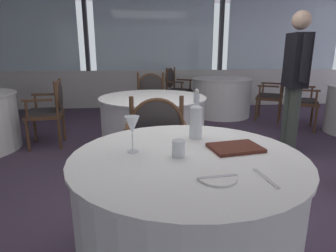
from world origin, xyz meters
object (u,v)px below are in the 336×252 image
object	(u,v)px
water_tumbler	(179,148)
dining_chair_2_1	(157,141)
side_plate	(217,178)
wine_glass	(132,126)
dining_chair_3_0	(297,95)
dining_chair_2_0	(151,99)
dining_chair_1_0	(175,86)
dining_chair_1_1	(275,93)
diner_person_1	(295,75)
water_bottle	(196,119)
dining_chair_0_1	(50,107)
menu_book	(235,148)

from	to	relation	value
water_tumbler	dining_chair_2_1	bearing A→B (deg)	94.17
side_plate	dining_chair_2_1	distance (m)	1.25
water_tumbler	wine_glass	bearing A→B (deg)	158.89
water_tumbler	dining_chair_3_0	world-z (taller)	dining_chair_3_0
dining_chair_2_0	dining_chair_1_0	bearing A→B (deg)	160.99
dining_chair_1_0	dining_chair_1_1	distance (m)	2.03
dining_chair_1_0	diner_person_1	bearing A→B (deg)	-36.41
side_plate	dining_chair_1_0	size ratio (longest dim) A/B	0.18
water_bottle	dining_chair_0_1	distance (m)	2.77
water_tumbler	menu_book	distance (m)	0.35
water_tumbler	menu_book	xyz separation A→B (m)	(0.34, 0.07, -0.03)
water_tumbler	dining_chair_3_0	distance (m)	3.93
side_plate	dining_chair_1_0	world-z (taller)	dining_chair_1_0
water_bottle	dining_chair_1_1	xyz separation A→B (m)	(2.16, 3.35, -0.35)
diner_person_1	dining_chair_2_0	bearing A→B (deg)	-25.63
dining_chair_2_1	side_plate	bearing A→B (deg)	-169.55
dining_chair_2_0	dining_chair_3_0	world-z (taller)	dining_chair_3_0
dining_chair_0_1	dining_chair_1_0	size ratio (longest dim) A/B	0.97
dining_chair_2_0	side_plate	bearing A→B (deg)	3.78
dining_chair_1_1	dining_chair_2_1	xyz separation A→B (m)	(-2.38, -2.74, 0.02)
water_tumbler	dining_chair_2_0	bearing A→B (deg)	90.52
wine_glass	water_tumbler	world-z (taller)	wine_glass
dining_chair_2_1	dining_chair_3_0	size ratio (longest dim) A/B	0.95
dining_chair_3_0	dining_chair_1_1	bearing A→B (deg)	125.14
dining_chair_2_0	water_bottle	bearing A→B (deg)	4.76
dining_chair_0_1	dining_chair_2_0	world-z (taller)	dining_chair_2_0
water_bottle	dining_chair_0_1	bearing A→B (deg)	125.24
dining_chair_1_0	dining_chair_1_1	xyz separation A→B (m)	(1.75, -1.03, -0.01)
dining_chair_0_1	dining_chair_3_0	distance (m)	3.89
dining_chair_0_1	dining_chair_2_1	world-z (taller)	dining_chair_2_1
water_bottle	wine_glass	distance (m)	0.45
menu_book	dining_chair_3_0	distance (m)	3.67
menu_book	side_plate	bearing A→B (deg)	-128.91
water_tumbler	menu_book	bearing A→B (deg)	12.52
dining_chair_1_0	diner_person_1	world-z (taller)	diner_person_1
water_tumbler	dining_chair_2_0	distance (m)	3.09
side_plate	dining_chair_3_0	world-z (taller)	dining_chair_3_0
menu_book	diner_person_1	world-z (taller)	diner_person_1
wine_glass	dining_chair_2_0	xyz separation A→B (m)	(0.22, 2.99, -0.36)
wine_glass	dining_chair_2_1	bearing A→B (deg)	77.79
water_bottle	wine_glass	size ratio (longest dim) A/B	1.57
side_plate	menu_book	distance (m)	0.42
dining_chair_0_1	diner_person_1	world-z (taller)	diner_person_1
water_bottle	diner_person_1	world-z (taller)	diner_person_1
water_bottle	diner_person_1	distance (m)	2.29
dining_chair_1_0	dining_chair_2_0	size ratio (longest dim) A/B	0.99
dining_chair_1_0	dining_chair_3_0	xyz separation A→B (m)	(1.86, -1.61, 0.04)
dining_chair_1_0	side_plate	bearing A→B (deg)	-64.36
dining_chair_2_0	wine_glass	bearing A→B (deg)	-3.13
wine_glass	dining_chair_1_1	bearing A→B (deg)	54.37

